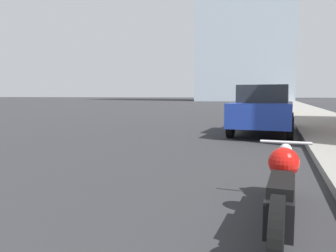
# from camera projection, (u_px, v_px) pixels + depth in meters

# --- Properties ---
(sidewalk) EXTENTS (3.20, 240.00, 0.15)m
(sidewalk) POSITION_uv_depth(u_px,v_px,m) (299.00, 107.00, 36.14)
(sidewalk) COLOR gray
(sidewalk) RESTS_ON ground_plane
(motorcycle) EXTENTS (0.62, 2.70, 0.79)m
(motorcycle) POSITION_uv_depth(u_px,v_px,m) (282.00, 190.00, 3.37)
(motorcycle) COLOR black
(motorcycle) RESTS_ON ground_plane
(parked_car_blue) EXTENTS (2.15, 4.62, 1.70)m
(parked_car_blue) POSITION_uv_depth(u_px,v_px,m) (264.00, 109.00, 11.47)
(parked_car_blue) COLOR #1E3899
(parked_car_blue) RESTS_ON ground_plane
(parked_car_yellow) EXTENTS (2.32, 4.28, 1.76)m
(parked_car_yellow) POSITION_uv_depth(u_px,v_px,m) (271.00, 102.00, 23.68)
(parked_car_yellow) COLOR gold
(parked_car_yellow) RESTS_ON ground_plane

